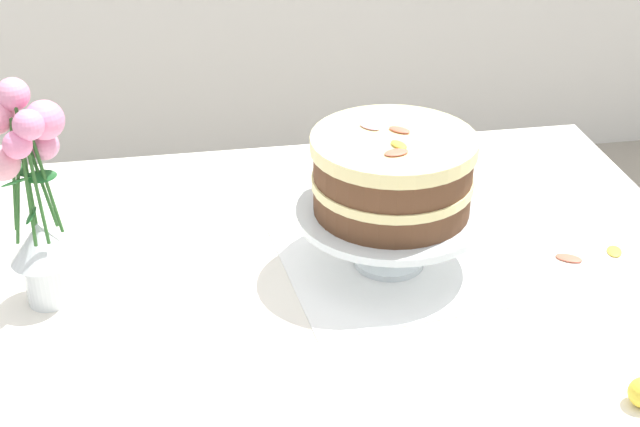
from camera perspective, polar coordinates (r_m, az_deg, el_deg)
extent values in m
cube|color=white|center=(1.37, -3.07, -5.46)|extent=(1.40, 1.00, 0.03)
cylinder|color=brown|center=(2.03, 12.84, -5.80)|extent=(0.06, 0.06, 0.71)
cube|color=white|center=(1.42, 4.35, -3.17)|extent=(0.35, 0.35, 0.00)
cylinder|color=silver|center=(1.42, 4.36, -2.95)|extent=(0.11, 0.11, 0.01)
cylinder|color=silver|center=(1.40, 4.42, -1.48)|extent=(0.03, 0.03, 0.07)
cylinder|color=silver|center=(1.37, 4.49, 0.07)|extent=(0.29, 0.29, 0.01)
cylinder|color=brown|center=(1.36, 4.53, 1.05)|extent=(0.24, 0.24, 0.04)
cylinder|color=beige|center=(1.35, 4.58, 2.09)|extent=(0.24, 0.24, 0.01)
cylinder|color=brown|center=(1.34, 4.63, 3.16)|extent=(0.24, 0.24, 0.04)
cylinder|color=beige|center=(1.32, 4.68, 4.39)|extent=(0.25, 0.25, 0.02)
ellipsoid|color=pink|center=(1.34, 3.15, 5.50)|extent=(0.04, 0.04, 0.00)
ellipsoid|color=yellow|center=(1.29, 4.99, 4.35)|extent=(0.03, 0.03, 0.01)
ellipsoid|color=#E56B51|center=(1.27, 4.83, 3.86)|extent=(0.04, 0.03, 0.00)
ellipsoid|color=#E56B51|center=(1.34, 5.04, 5.28)|extent=(0.04, 0.04, 0.01)
cylinder|color=silver|center=(1.38, -16.81, -4.04)|extent=(0.06, 0.06, 0.07)
cone|color=silver|center=(1.34, -17.22, -1.69)|extent=(0.09, 0.09, 0.06)
cylinder|color=#2D6028|center=(1.30, -16.92, 2.09)|extent=(0.03, 0.01, 0.17)
sphere|color=pink|center=(1.26, -16.98, 5.66)|extent=(0.05, 0.05, 0.05)
ellipsoid|color=#236B2D|center=(1.30, -17.19, 2.24)|extent=(0.05, 0.03, 0.02)
cylinder|color=#2D6028|center=(1.32, -16.98, 1.44)|extent=(0.02, 0.02, 0.13)
sphere|color=pink|center=(1.30, -17.01, 4.14)|extent=(0.04, 0.04, 0.04)
cylinder|color=#2D6028|center=(1.30, -18.04, 2.86)|extent=(0.01, 0.02, 0.20)
sphere|color=pink|center=(1.27, -18.80, 7.13)|extent=(0.04, 0.04, 0.04)
ellipsoid|color=#236B2D|center=(1.31, -18.30, 2.65)|extent=(0.03, 0.05, 0.01)
cylinder|color=#2D6028|center=(1.31, -18.74, 2.25)|extent=(0.03, 0.02, 0.18)
ellipsoid|color=#236B2D|center=(1.30, -18.79, 2.43)|extent=(0.05, 0.04, 0.02)
cylinder|color=#2D6028|center=(1.30, -18.50, 0.72)|extent=(0.02, 0.02, 0.13)
sphere|color=pink|center=(1.27, -19.40, 3.01)|extent=(0.05, 0.05, 0.05)
ellipsoid|color=#236B2D|center=(1.29, -18.60, 1.90)|extent=(0.05, 0.04, 0.01)
cylinder|color=#2D6028|center=(1.29, -17.91, 1.21)|extent=(0.01, 0.02, 0.16)
sphere|color=pink|center=(1.24, -18.53, 4.13)|extent=(0.04, 0.04, 0.04)
ellipsoid|color=#236B2D|center=(1.30, -17.74, -0.12)|extent=(0.02, 0.05, 0.02)
cylinder|color=#2D6028|center=(1.28, -17.49, 1.80)|extent=(0.02, 0.02, 0.18)
sphere|color=pink|center=(1.23, -17.90, 5.33)|extent=(0.04, 0.04, 0.04)
ellipsoid|color=#E56B51|center=(1.48, 15.42, -2.72)|extent=(0.05, 0.04, 0.01)
ellipsoid|color=yellow|center=(1.52, 18.06, -2.27)|extent=(0.04, 0.04, 0.00)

